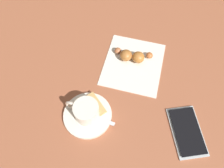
{
  "coord_description": "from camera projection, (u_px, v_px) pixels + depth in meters",
  "views": [
    {
      "loc": [
        0.29,
        0.09,
        0.54
      ],
      "look_at": [
        0.02,
        0.02,
        0.03
      ],
      "focal_mm": 34.07,
      "sensor_mm": 36.0,
      "label": 1
    }
  ],
  "objects": [
    {
      "name": "ground_plane",
      "position": [
        108.0,
        82.0,
        0.62
      ],
      "size": [
        1.8,
        1.8,
        0.0
      ],
      "primitive_type": "plane",
      "color": "#975438"
    },
    {
      "name": "saucer",
      "position": [
        88.0,
        115.0,
        0.56
      ],
      "size": [
        0.13,
        0.13,
        0.01
      ],
      "primitive_type": "cylinder",
      "color": "silver",
      "rests_on": "ground"
    },
    {
      "name": "espresso_cup",
      "position": [
        86.0,
        111.0,
        0.54
      ],
      "size": [
        0.06,
        0.09,
        0.05
      ],
      "color": "silver",
      "rests_on": "saucer"
    },
    {
      "name": "teaspoon",
      "position": [
        86.0,
        114.0,
        0.55
      ],
      "size": [
        0.02,
        0.12,
        0.01
      ],
      "color": "silver",
      "rests_on": "saucer"
    },
    {
      "name": "sugar_packet",
      "position": [
        97.0,
        104.0,
        0.57
      ],
      "size": [
        0.06,
        0.07,
        0.01
      ],
      "primitive_type": "cube",
      "rotation": [
        0.0,
        0.0,
        10.29
      ],
      "color": "tan",
      "rests_on": "saucer"
    },
    {
      "name": "napkin",
      "position": [
        133.0,
        64.0,
        0.64
      ],
      "size": [
        0.2,
        0.17,
        0.0
      ],
      "primitive_type": "cube",
      "rotation": [
        0.0,
        0.0,
        0.01
      ],
      "color": "silver",
      "rests_on": "ground"
    },
    {
      "name": "croissant",
      "position": [
        132.0,
        56.0,
        0.64
      ],
      "size": [
        0.06,
        0.13,
        0.03
      ],
      "color": "#A8633D",
      "rests_on": "napkin"
    },
    {
      "name": "cell_phone",
      "position": [
        187.0,
        131.0,
        0.54
      ],
      "size": [
        0.15,
        0.12,
        0.01
      ],
      "color": "#B3BABE",
      "rests_on": "ground"
    }
  ]
}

